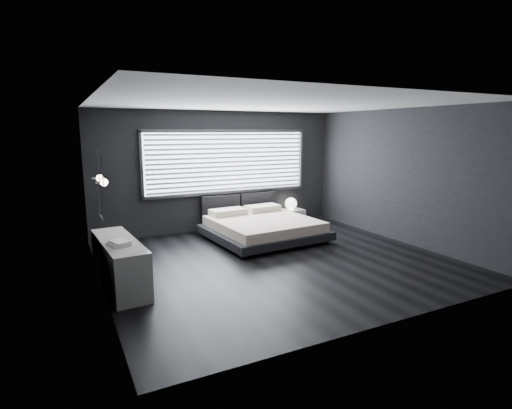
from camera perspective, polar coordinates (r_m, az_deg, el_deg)
name	(u,v)px	position (r m, az deg, el deg)	size (l,w,h in m)	color
room	(278,185)	(7.09, 3.09, 2.86)	(6.04, 6.00, 2.80)	black
window	(229,162)	(9.56, -3.92, 6.09)	(4.14, 0.09, 1.52)	white
headboard	(240,204)	(9.74, -2.35, 0.02)	(1.96, 0.16, 0.52)	black
sconce_near	(104,182)	(6.22, -20.91, 2.97)	(0.18, 0.11, 0.11)	silver
sconce_far	(100,178)	(6.81, -21.45, 3.53)	(0.18, 0.11, 0.11)	silver
wall_art_upper	(100,169)	(5.59, -21.36, 4.75)	(0.01, 0.48, 0.48)	#47474C
wall_art_lower	(101,202)	(5.89, -21.30, 0.40)	(0.01, 0.48, 0.48)	#47474C
bed	(263,227)	(8.74, 0.94, -3.20)	(2.40, 2.31, 0.59)	black
nightstand	(291,216)	(10.34, 4.97, -1.63)	(0.60, 0.50, 0.35)	white
orb_lamp	(291,204)	(10.26, 5.01, 0.14)	(0.30, 0.30, 0.30)	white
dresser	(120,263)	(6.46, -18.89, -7.92)	(0.64, 1.83, 0.72)	white
book_stack	(119,243)	(6.08, -18.98, -5.23)	(0.33, 0.39, 0.07)	white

